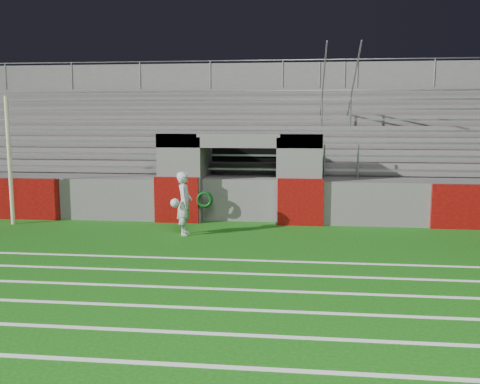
# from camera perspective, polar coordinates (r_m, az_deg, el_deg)

# --- Properties ---
(ground) EXTENTS (90.00, 90.00, 0.00)m
(ground) POSITION_cam_1_polar(r_m,az_deg,el_deg) (12.67, -1.84, -6.04)
(ground) COLOR #13530D
(ground) RESTS_ON ground
(field_post) EXTENTS (0.11, 0.11, 3.67)m
(field_post) POSITION_cam_1_polar(r_m,az_deg,el_deg) (16.64, -23.37, 3.06)
(field_post) COLOR beige
(field_post) RESTS_ON ground
(field_markings) EXTENTS (28.00, 8.09, 0.01)m
(field_markings) POSITION_cam_1_polar(r_m,az_deg,el_deg) (7.99, -7.25, -14.57)
(field_markings) COLOR white
(field_markings) RESTS_ON ground
(stadium_structure) EXTENTS (26.00, 8.48, 5.42)m
(stadium_structure) POSITION_cam_1_polar(r_m,az_deg,el_deg) (20.27, 1.43, 3.49)
(stadium_structure) COLOR #565452
(stadium_structure) RESTS_ON ground
(goalkeeper_with_ball) EXTENTS (0.55, 0.72, 1.66)m
(goalkeeper_with_ball) POSITION_cam_1_polar(r_m,az_deg,el_deg) (14.07, -5.96, -1.21)
(goalkeeper_with_ball) COLOR silver
(goalkeeper_with_ball) RESTS_ON ground
(hose_coil) EXTENTS (0.51, 0.14, 0.51)m
(hose_coil) POSITION_cam_1_polar(r_m,az_deg,el_deg) (15.52, -3.82, -0.81)
(hose_coil) COLOR #0C3E1B
(hose_coil) RESTS_ON ground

